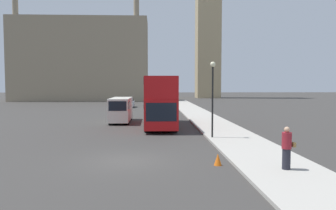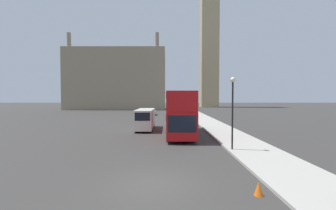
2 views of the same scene
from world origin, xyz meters
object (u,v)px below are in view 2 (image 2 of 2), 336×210
Objects in this scene: red_double_decker_bus at (180,111)px; parked_sedan at (152,112)px; street_lamp at (233,101)px; white_van at (146,119)px; clock_tower at (210,21)px.

parked_sedan is (-4.83, 25.61, -1.75)m from red_double_decker_bus.
red_double_decker_bus is at bearing 115.75° from street_lamp.
red_double_decker_bus is 5.38m from white_van.
street_lamp is (3.44, -7.13, 1.13)m from red_double_decker_bus.
red_double_decker_bus reaches higher than parked_sedan.
white_van is (-3.86, 3.57, -1.13)m from red_double_decker_bus.
parked_sedan is at bearing 92.53° from white_van.
clock_tower is 55.56m from parked_sedan.
clock_tower is at bearing 63.72° from parked_sedan.
street_lamp reaches higher than white_van.
clock_tower reaches higher than red_double_decker_bus.
clock_tower reaches higher than white_van.
parked_sedan is (-8.27, 32.74, -2.88)m from street_lamp.
parked_sedan is (-19.84, -40.19, -32.83)m from clock_tower.
red_double_decker_bus is at bearing -42.79° from white_van.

